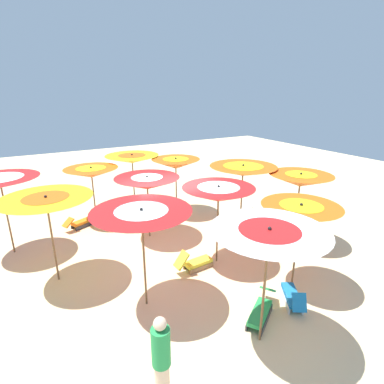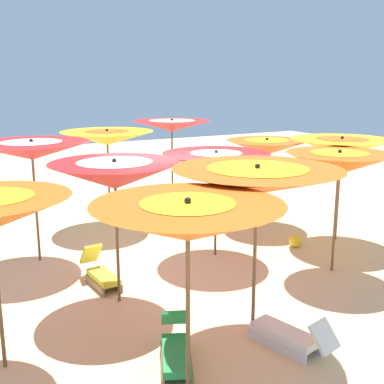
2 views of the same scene
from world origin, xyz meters
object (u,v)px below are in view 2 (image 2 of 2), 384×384
at_px(beach_umbrella_2, 172,126).
at_px(beach_umbrella_8, 32,151).
at_px(beach_umbrella_1, 267,147).
at_px(beach_umbrella_0, 342,146).
at_px(lounger_2, 101,273).
at_px(lounger_0, 290,335).
at_px(beach_umbrella_9, 188,222).
at_px(beach_umbrella_3, 339,163).
at_px(beach_umbrella_5, 107,138).
at_px(beach_umbrella_6, 257,180).
at_px(beach_umbrella_7, 115,175).
at_px(beach_ball, 296,241).
at_px(beach_umbrella_4, 216,163).
at_px(lounger_1, 240,212).
at_px(lounger_3, 176,350).

height_order(beach_umbrella_2, beach_umbrella_8, beach_umbrella_2).
bearing_deg(beach_umbrella_1, beach_umbrella_0, -70.31).
bearing_deg(lounger_2, lounger_0, 21.64).
bearing_deg(beach_umbrella_9, beach_umbrella_3, 27.16).
distance_m(beach_umbrella_5, lounger_2, 4.19).
bearing_deg(beach_umbrella_8, beach_umbrella_6, -64.98).
xyz_separation_m(beach_umbrella_7, beach_ball, (4.27, 0.65, -1.97)).
bearing_deg(beach_umbrella_7, beach_umbrella_4, 23.76).
relative_size(beach_umbrella_5, beach_ball, 8.20).
bearing_deg(beach_umbrella_9, beach_umbrella_7, 84.48).
bearing_deg(beach_umbrella_7, beach_ball, 8.64).
bearing_deg(beach_umbrella_8, beach_umbrella_7, -73.32).
bearing_deg(beach_umbrella_3, beach_umbrella_8, 145.99).
relative_size(lounger_0, lounger_2, 1.09).
xyz_separation_m(beach_umbrella_2, beach_umbrella_9, (-3.86, -8.14, -0.13)).
height_order(beach_umbrella_1, lounger_2, beach_umbrella_1).
distance_m(beach_umbrella_5, lounger_1, 3.87).
relative_size(beach_umbrella_6, lounger_0, 1.94).
bearing_deg(beach_umbrella_7, beach_umbrella_1, 26.93).
bearing_deg(lounger_0, beach_umbrella_1, -47.57).
relative_size(beach_umbrella_0, beach_umbrella_6, 0.96).
relative_size(beach_umbrella_1, beach_umbrella_6, 0.88).
distance_m(beach_umbrella_4, lounger_2, 3.11).
distance_m(beach_umbrella_2, lounger_1, 3.14).
distance_m(beach_umbrella_6, beach_umbrella_9, 1.88).
height_order(beach_umbrella_3, beach_umbrella_9, beach_umbrella_9).
bearing_deg(lounger_2, beach_umbrella_1, 104.89).
bearing_deg(beach_umbrella_8, beach_umbrella_5, 39.11).
xyz_separation_m(beach_umbrella_5, lounger_0, (0.18, -6.68, -1.98)).
bearing_deg(lounger_1, beach_umbrella_2, 177.69).
xyz_separation_m(beach_umbrella_2, beach_ball, (0.69, -4.58, -2.14)).
relative_size(beach_umbrella_9, lounger_0, 1.90).
xyz_separation_m(beach_umbrella_1, lounger_3, (-4.77, -4.49, -1.74)).
bearing_deg(beach_umbrella_3, beach_umbrella_6, -156.12).
relative_size(beach_umbrella_3, beach_umbrella_6, 0.94).
distance_m(beach_umbrella_3, beach_umbrella_8, 5.75).
xyz_separation_m(beach_umbrella_3, lounger_0, (-2.51, -1.77, -1.87)).
distance_m(beach_umbrella_7, lounger_1, 5.74).
relative_size(beach_umbrella_4, beach_umbrella_7, 0.92).
bearing_deg(lounger_3, beach_umbrella_8, -146.36).
bearing_deg(beach_umbrella_6, beach_umbrella_1, 51.32).
height_order(beach_umbrella_1, lounger_0, beach_umbrella_1).
bearing_deg(beach_umbrella_7, beach_umbrella_9, -95.52).
distance_m(beach_umbrella_4, beach_umbrella_6, 3.26).
xyz_separation_m(beach_umbrella_7, lounger_0, (1.51, -2.47, -1.92)).
bearing_deg(beach_umbrella_5, beach_umbrella_0, -41.34).
distance_m(beach_umbrella_0, beach_umbrella_8, 6.45).
relative_size(beach_umbrella_2, lounger_3, 2.00).
distance_m(beach_umbrella_0, lounger_3, 6.35).
bearing_deg(beach_umbrella_3, beach_umbrella_7, 170.07).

